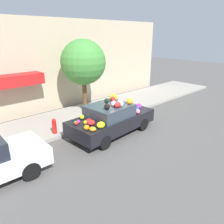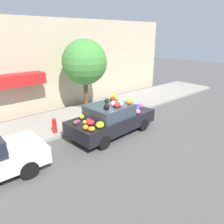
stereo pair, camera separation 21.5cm
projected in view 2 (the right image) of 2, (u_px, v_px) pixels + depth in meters
ground_plane at (111, 133)px, 10.18m from camera, size 60.00×60.00×0.00m
sidewalk_curb at (79, 116)px, 12.06m from camera, size 24.00×3.20×0.15m
building_facade at (54, 66)px, 12.71m from camera, size 18.00×1.20×5.22m
street_tree at (85, 62)px, 11.86m from camera, size 2.46×2.46×3.99m
fire_hydrant at (54, 125)px, 9.75m from camera, size 0.20×0.20×0.70m
art_car at (111, 118)px, 9.86m from camera, size 4.20×2.03×1.74m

